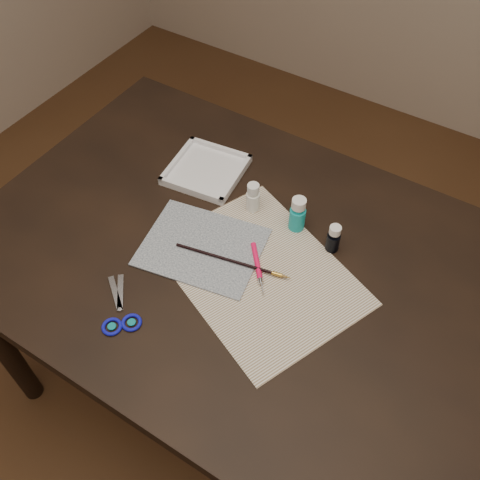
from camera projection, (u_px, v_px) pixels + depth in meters
The scene contains 11 objects.
ground at pixel (240, 387), 1.86m from camera, with size 3.50×3.50×0.02m, color #422614.
table at pixel (240, 332), 1.56m from camera, with size 1.30×0.90×0.75m, color black.
paper at pixel (260, 273), 1.23m from camera, with size 0.45×0.34×0.00m, color silver.
canvas at pixel (202, 247), 1.28m from camera, with size 0.28×0.22×0.00m, color #16243F.
paint_bottle_white at pixel (253, 197), 1.33m from camera, with size 0.03×0.03×0.08m, color white.
paint_bottle_cyan at pixel (298, 214), 1.28m from camera, with size 0.04×0.04×0.10m, color #14A7AF.
paint_bottle_navy at pixel (334, 238), 1.25m from camera, with size 0.03×0.03×0.08m, color black.
paintbrush at pixel (233, 261), 1.24m from camera, with size 0.29×0.01×0.01m, color black, non-canonical shape.
craft_knife at pixel (258, 269), 1.23m from camera, with size 0.15×0.01×0.01m, color #FB0F51, non-canonical shape.
scissors at pixel (116, 305), 1.17m from camera, with size 0.17×0.09×0.01m, color silver, non-canonical shape.
palette_tray at pixel (206, 170), 1.43m from camera, with size 0.19×0.19×0.02m, color white.
Camera 1 is at (0.41, -0.66, 1.75)m, focal length 40.00 mm.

